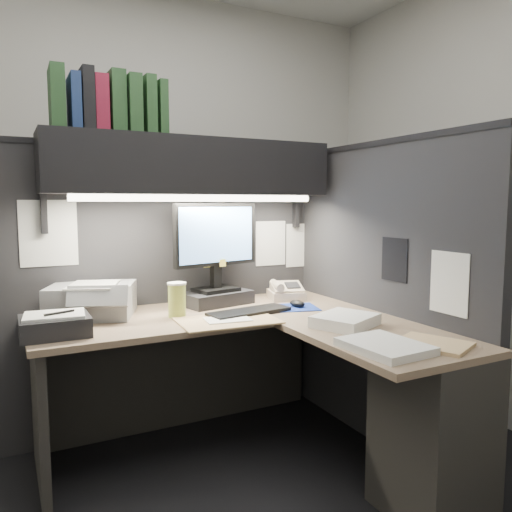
% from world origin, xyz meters
% --- Properties ---
extents(floor, '(3.50, 3.50, 0.00)m').
position_xyz_m(floor, '(0.00, 0.00, 0.00)').
color(floor, black).
rests_on(floor, ground).
extents(wall_back, '(3.50, 0.04, 2.70)m').
position_xyz_m(wall_back, '(0.00, 1.50, 1.35)').
color(wall_back, beige).
rests_on(wall_back, floor).
extents(wall_right, '(0.04, 3.00, 2.70)m').
position_xyz_m(wall_right, '(1.75, 0.00, 1.35)').
color(wall_right, beige).
rests_on(wall_right, floor).
extents(partition_back, '(1.90, 0.06, 1.60)m').
position_xyz_m(partition_back, '(0.03, 0.93, 0.80)').
color(partition_back, black).
rests_on(partition_back, floor).
extents(partition_right, '(0.06, 1.50, 1.60)m').
position_xyz_m(partition_right, '(0.98, 0.18, 0.80)').
color(partition_right, black).
rests_on(partition_right, floor).
extents(desk, '(1.70, 1.53, 0.73)m').
position_xyz_m(desk, '(0.43, -0.00, 0.44)').
color(desk, '#94775E').
rests_on(desk, floor).
extents(overhead_shelf, '(1.55, 0.34, 0.30)m').
position_xyz_m(overhead_shelf, '(0.12, 0.75, 1.50)').
color(overhead_shelf, black).
rests_on(overhead_shelf, partition_back).
extents(task_light_tube, '(1.32, 0.04, 0.04)m').
position_xyz_m(task_light_tube, '(0.12, 0.61, 1.33)').
color(task_light_tube, white).
rests_on(task_light_tube, overhead_shelf).
extents(monitor, '(0.53, 0.31, 0.57)m').
position_xyz_m(monitor, '(0.26, 0.73, 0.96)').
color(monitor, black).
rests_on(monitor, desk).
extents(keyboard, '(0.46, 0.22, 0.02)m').
position_xyz_m(keyboard, '(0.31, 0.42, 0.74)').
color(keyboard, black).
rests_on(keyboard, desk).
extents(mousepad, '(0.28, 0.27, 0.00)m').
position_xyz_m(mousepad, '(0.61, 0.44, 0.73)').
color(mousepad, navy).
rests_on(mousepad, desk).
extents(mouse, '(0.09, 0.11, 0.04)m').
position_xyz_m(mouse, '(0.62, 0.44, 0.75)').
color(mouse, black).
rests_on(mouse, mousepad).
extents(telephone, '(0.25, 0.25, 0.08)m').
position_xyz_m(telephone, '(0.69, 0.69, 0.77)').
color(telephone, '#B9A78E').
rests_on(telephone, desk).
extents(coffee_cup, '(0.10, 0.10, 0.17)m').
position_xyz_m(coffee_cup, '(-0.04, 0.53, 0.81)').
color(coffee_cup, '#B8C44E').
rests_on(coffee_cup, desk).
extents(printer, '(0.50, 0.47, 0.16)m').
position_xyz_m(printer, '(-0.42, 0.75, 0.81)').
color(printer, gray).
rests_on(printer, desk).
extents(notebook_stack, '(0.29, 0.24, 0.09)m').
position_xyz_m(notebook_stack, '(-0.63, 0.42, 0.77)').
color(notebook_stack, black).
rests_on(notebook_stack, desk).
extents(open_folder, '(0.50, 0.34, 0.01)m').
position_xyz_m(open_folder, '(0.15, 0.32, 0.73)').
color(open_folder, tan).
rests_on(open_folder, desk).
extents(paper_stack_a, '(0.35, 0.33, 0.05)m').
position_xyz_m(paper_stack_a, '(0.60, -0.01, 0.76)').
color(paper_stack_a, white).
rests_on(paper_stack_a, desk).
extents(paper_stack_b, '(0.28, 0.34, 0.03)m').
position_xyz_m(paper_stack_b, '(0.50, -0.40, 0.75)').
color(paper_stack_b, white).
rests_on(paper_stack_b, desk).
extents(manila_stack, '(0.31, 0.34, 0.02)m').
position_xyz_m(manila_stack, '(0.72, -0.44, 0.74)').
color(manila_stack, tan).
rests_on(manila_stack, desk).
extents(binder_row, '(0.55, 0.25, 0.30)m').
position_xyz_m(binder_row, '(-0.31, 0.75, 1.79)').
color(binder_row, '#224523').
rests_on(binder_row, overhead_shelf).
extents(pinned_papers, '(1.76, 1.31, 0.51)m').
position_xyz_m(pinned_papers, '(0.42, 0.56, 1.05)').
color(pinned_papers, white).
rests_on(pinned_papers, partition_back).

